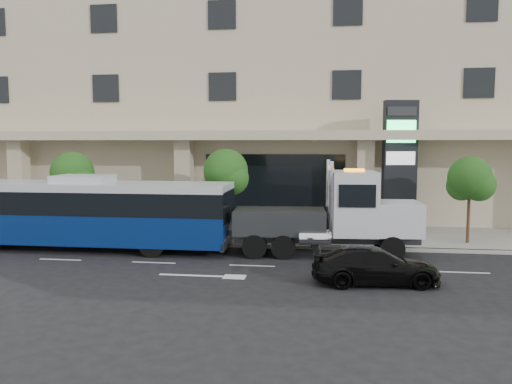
% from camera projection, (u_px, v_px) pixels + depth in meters
% --- Properties ---
extents(ground, '(120.00, 120.00, 0.00)m').
position_uv_depth(ground, '(257.00, 257.00, 21.04)').
color(ground, black).
rests_on(ground, ground).
extents(sidewalk, '(120.00, 6.00, 0.15)m').
position_uv_depth(sidewalk, '(269.00, 234.00, 25.97)').
color(sidewalk, gray).
rests_on(sidewalk, ground).
extents(curb, '(120.00, 0.30, 0.15)m').
position_uv_depth(curb, '(262.00, 246.00, 23.01)').
color(curb, gray).
rests_on(curb, ground).
extents(convention_center, '(60.00, 17.60, 20.00)m').
position_uv_depth(convention_center, '(284.00, 69.00, 35.27)').
color(convention_center, '#BDB08E').
rests_on(convention_center, ground).
extents(tree_left, '(2.27, 2.20, 4.22)m').
position_uv_depth(tree_left, '(73.00, 176.00, 25.55)').
color(tree_left, '#422B19').
rests_on(tree_left, sidewalk).
extents(tree_mid, '(2.28, 2.20, 4.38)m').
position_uv_depth(tree_mid, '(226.00, 174.00, 24.52)').
color(tree_mid, '#422B19').
rests_on(tree_mid, sidewalk).
extents(tree_right, '(2.10, 2.00, 4.04)m').
position_uv_depth(tree_right, '(470.00, 181.00, 23.07)').
color(tree_right, '#422B19').
rests_on(tree_right, sidewalk).
extents(city_bus, '(13.29, 2.82, 3.37)m').
position_uv_depth(city_bus, '(84.00, 212.00, 22.49)').
color(city_bus, black).
rests_on(city_bus, ground).
extents(tow_truck, '(8.97, 2.62, 4.07)m').
position_uv_depth(tow_truck, '(335.00, 216.00, 21.34)').
color(tow_truck, '#2D3033').
rests_on(tow_truck, ground).
extents(black_sedan, '(4.48, 2.18, 1.26)m').
position_uv_depth(black_sedan, '(375.00, 266.00, 17.05)').
color(black_sedan, black).
rests_on(black_sedan, ground).
extents(signage_pylon, '(1.77, 0.87, 6.83)m').
position_uv_depth(signage_pylon, '(399.00, 166.00, 25.89)').
color(signage_pylon, black).
rests_on(signage_pylon, sidewalk).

